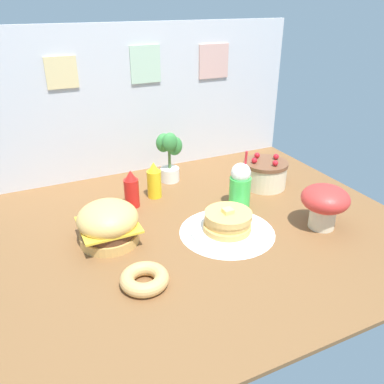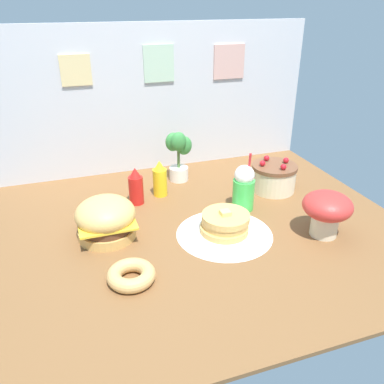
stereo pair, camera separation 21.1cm
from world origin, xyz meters
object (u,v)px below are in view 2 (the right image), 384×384
object	(u,v)px
ketchup_bottle	(136,187)
mushroom_stool	(327,210)
layer_cake	(274,177)
burger	(106,219)
donut_pink_glaze	(131,275)
pancake_stack	(225,226)
mustard_bottle	(160,179)
potted_plant	(179,154)
cream_soda_cup	(244,188)

from	to	relation	value
ketchup_bottle	mushroom_stool	bearing A→B (deg)	-37.93
layer_cake	mushroom_stool	world-z (taller)	mushroom_stool
burger	donut_pink_glaze	distance (m)	0.41
pancake_stack	mustard_bottle	bearing A→B (deg)	110.00
pancake_stack	potted_plant	distance (m)	0.74
layer_cake	ketchup_bottle	distance (m)	0.87
mustard_bottle	cream_soda_cup	world-z (taller)	cream_soda_cup
layer_cake	mustard_bottle	distance (m)	0.72
burger	cream_soda_cup	distance (m)	0.79
cream_soda_cup	donut_pink_glaze	xyz separation A→B (m)	(-0.74, -0.44, -0.10)
pancake_stack	mushroom_stool	world-z (taller)	mushroom_stool
cream_soda_cup	mustard_bottle	bearing A→B (deg)	141.43
burger	mushroom_stool	distance (m)	1.12
ketchup_bottle	mustard_bottle	bearing A→B (deg)	20.20
pancake_stack	mustard_bottle	xyz separation A→B (m)	(-0.20, 0.55, 0.05)
potted_plant	mushroom_stool	distance (m)	1.03
donut_pink_glaze	mushroom_stool	xyz separation A→B (m)	(1.02, 0.05, 0.11)
mustard_bottle	donut_pink_glaze	world-z (taller)	mustard_bottle
pancake_stack	mushroom_stool	bearing A→B (deg)	-19.14
layer_cake	donut_pink_glaze	world-z (taller)	layer_cake
pancake_stack	layer_cake	world-z (taller)	layer_cake
burger	potted_plant	world-z (taller)	potted_plant
ketchup_bottle	potted_plant	bearing A→B (deg)	35.04
burger	cream_soda_cup	bearing A→B (deg)	3.36
ketchup_bottle	cream_soda_cup	xyz separation A→B (m)	(0.57, -0.27, 0.03)
cream_soda_cup	mushroom_stool	world-z (taller)	cream_soda_cup
pancake_stack	potted_plant	world-z (taller)	potted_plant
mushroom_stool	ketchup_bottle	bearing A→B (deg)	142.07
ketchup_bottle	cream_soda_cup	bearing A→B (deg)	-25.07
donut_pink_glaze	potted_plant	distance (m)	1.09
layer_cake	ketchup_bottle	world-z (taller)	ketchup_bottle
pancake_stack	ketchup_bottle	distance (m)	0.61
donut_pink_glaze	potted_plant	world-z (taller)	potted_plant
burger	ketchup_bottle	size ratio (longest dim) A/B	1.33
mustard_bottle	potted_plant	distance (m)	0.26
donut_pink_glaze	ketchup_bottle	bearing A→B (deg)	76.55
ketchup_bottle	potted_plant	xyz separation A→B (m)	(0.34, 0.24, 0.08)
mushroom_stool	pancake_stack	bearing A→B (deg)	160.86
layer_cake	cream_soda_cup	distance (m)	0.34
ketchup_bottle	mushroom_stool	world-z (taller)	mushroom_stool
cream_soda_cup	burger	bearing A→B (deg)	-176.64
ketchup_bottle	mushroom_stool	size ratio (longest dim) A/B	0.91
burger	cream_soda_cup	xyz separation A→B (m)	(0.79, 0.05, 0.03)
pancake_stack	cream_soda_cup	bearing A→B (deg)	47.03
cream_soda_cup	mushroom_stool	xyz separation A→B (m)	(0.28, -0.39, 0.01)
layer_cake	pancake_stack	bearing A→B (deg)	-142.03
ketchup_bottle	mustard_bottle	distance (m)	0.17
pancake_stack	donut_pink_glaze	bearing A→B (deg)	-157.64
potted_plant	mushroom_stool	world-z (taller)	potted_plant
burger	layer_cake	bearing A→B (deg)	11.09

